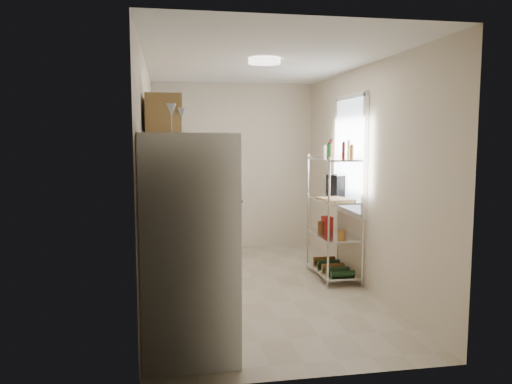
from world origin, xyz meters
TOP-DOWN VIEW (x-y plane):
  - room at (0.00, 0.00)m, footprint 2.52×4.42m
  - counter_run at (-0.92, 0.44)m, footprint 0.63×3.51m
  - upper_cabinets at (-1.05, 0.10)m, footprint 0.33×2.20m
  - range_hood at (-1.00, 0.90)m, footprint 0.50×0.60m
  - window at (1.23, 0.35)m, footprint 0.06×1.00m
  - bakers_rack at (1.00, 0.30)m, footprint 0.45×0.90m
  - ceiling_dome at (0.00, -0.30)m, footprint 0.34×0.34m
  - refrigerator at (-0.87, -1.63)m, footprint 0.74×0.74m
  - wine_glass_a at (-0.99, -1.74)m, footprint 0.08×0.08m
  - wine_glass_b at (-0.91, -1.49)m, footprint 0.07×0.07m
  - rice_cooker at (-0.94, 0.60)m, footprint 0.29×0.29m
  - frying_pan_large at (-0.92, 0.70)m, footprint 0.29×0.29m
  - frying_pan_small at (-0.90, 0.97)m, footprint 0.24×0.24m
  - cutting_board at (0.96, 0.11)m, footprint 0.41×0.47m
  - espresso_machine at (1.14, 0.61)m, footprint 0.23×0.28m
  - storage_bag at (1.02, 0.60)m, footprint 0.12×0.16m

SIDE VIEW (x-z plane):
  - counter_run at x=-0.92m, z-range 0.00..0.90m
  - storage_bag at x=1.02m, z-range 0.56..0.74m
  - refrigerator at x=-0.87m, z-range 0.00..1.81m
  - frying_pan_large at x=-0.92m, z-range 0.90..0.94m
  - frying_pan_small at x=-0.90m, z-range 0.90..0.95m
  - rice_cooker at x=-0.94m, z-range 0.90..1.13m
  - cutting_board at x=0.96m, z-range 1.01..1.04m
  - bakers_rack at x=1.00m, z-range 0.24..1.97m
  - espresso_machine at x=1.14m, z-range 1.01..1.30m
  - room at x=0.00m, z-range -0.01..2.61m
  - range_hood at x=-1.00m, z-range 1.33..1.45m
  - window at x=1.23m, z-range 0.82..2.28m
  - upper_cabinets at x=-1.05m, z-range 1.45..2.17m
  - wine_glass_b at x=-0.91m, z-range 1.81..2.01m
  - wine_glass_a at x=-0.99m, z-range 1.81..2.02m
  - ceiling_dome at x=0.00m, z-range 2.54..2.60m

